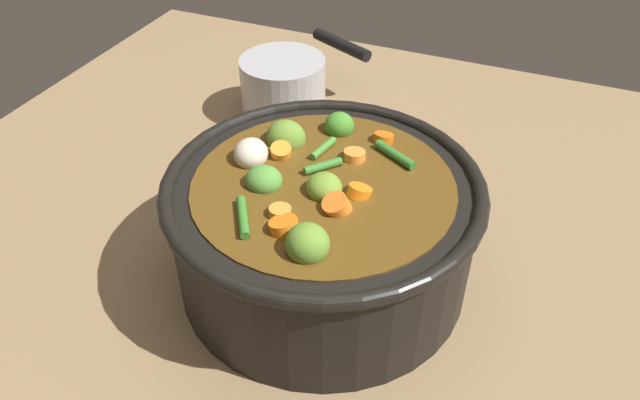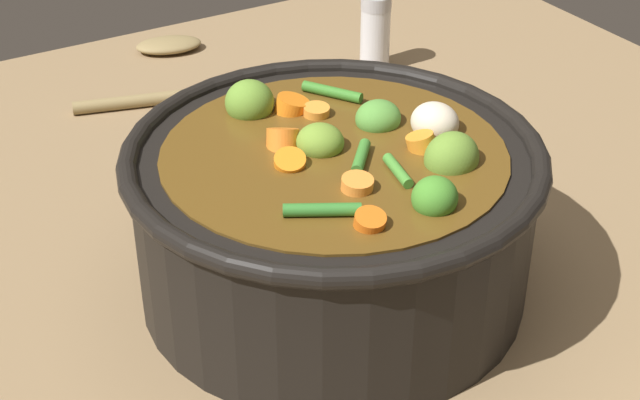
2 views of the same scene
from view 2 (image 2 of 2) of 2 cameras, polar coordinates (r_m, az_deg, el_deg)
ground_plane at (r=0.76m, az=0.75°, el=-5.04°), size 1.10×1.10×0.00m
cooking_pot at (r=0.72m, az=0.82°, el=-0.87°), size 0.31×0.31×0.14m
wooden_spoon at (r=1.10m, az=-8.45°, el=7.72°), size 0.23×0.20×0.02m
salt_shaker at (r=1.09m, az=3.26°, el=9.82°), size 0.03×0.03×0.08m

